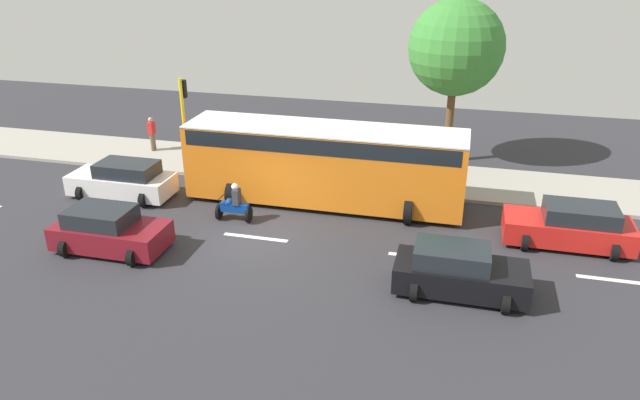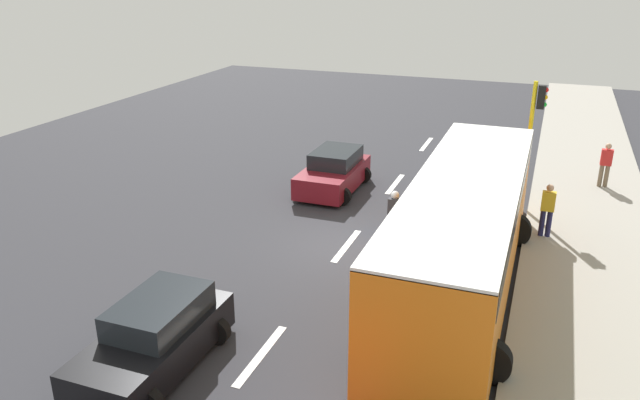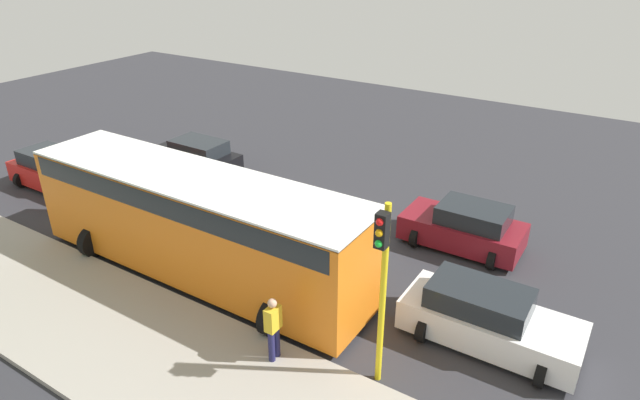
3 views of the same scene
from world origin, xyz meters
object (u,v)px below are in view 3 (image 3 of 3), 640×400
at_px(car_white, 487,319).
at_px(car_maroon, 465,227).
at_px(city_bus, 196,218).
at_px(motorcycle, 326,244).
at_px(car_black, 196,158).
at_px(pedestrian_near_signal, 273,327).
at_px(car_red, 57,171).
at_px(traffic_light_corner, 382,273).

xyz_separation_m(car_white, car_maroon, (-4.23, -2.02, -0.00)).
xyz_separation_m(city_bus, motorcycle, (-2.48, 2.89, -1.20)).
xyz_separation_m(car_black, pedestrian_near_signal, (7.48, 9.70, 0.35)).
height_order(car_red, traffic_light_corner, traffic_light_corner).
height_order(motorcycle, traffic_light_corner, traffic_light_corner).
xyz_separation_m(car_white, car_black, (-4.09, -13.69, -0.00)).
relative_size(car_maroon, motorcycle, 2.49).
height_order(car_maroon, motorcycle, motorcycle).
relative_size(car_black, city_bus, 0.36).
distance_m(car_black, traffic_light_corner, 13.95).
bearing_deg(motorcycle, traffic_light_corner, 44.53).
relative_size(car_white, traffic_light_corner, 0.95).
bearing_deg(motorcycle, car_maroon, 134.04).
bearing_deg(car_black, traffic_light_corner, 60.72).
bearing_deg(car_maroon, city_bus, -47.53).
xyz_separation_m(car_white, pedestrian_near_signal, (3.39, -3.99, 0.35)).
bearing_deg(car_red, car_maroon, 105.33).
height_order(car_white, city_bus, city_bus).
xyz_separation_m(car_black, traffic_light_corner, (6.73, 12.01, 2.22)).
xyz_separation_m(car_black, city_bus, (5.52, 5.49, 1.14)).
bearing_deg(city_bus, motorcycle, 130.58).
distance_m(car_black, motorcycle, 8.92).
bearing_deg(car_white, city_bus, -80.12).
bearing_deg(city_bus, car_black, -135.17).
height_order(car_red, city_bus, city_bus).
xyz_separation_m(pedestrian_near_signal, traffic_light_corner, (-0.75, 2.31, 1.87)).
distance_m(car_white, traffic_light_corner, 3.84).
relative_size(motorcycle, traffic_light_corner, 0.34).
distance_m(car_white, car_red, 17.33).
bearing_deg(car_black, city_bus, 44.83).
height_order(motorcycle, pedestrian_near_signal, pedestrian_near_signal).
relative_size(car_black, traffic_light_corner, 0.88).
bearing_deg(car_maroon, traffic_light_corner, 2.82).
bearing_deg(car_red, city_bus, 80.90).
bearing_deg(pedestrian_near_signal, city_bus, -114.95).
distance_m(motorcycle, pedestrian_near_signal, 4.65).
bearing_deg(traffic_light_corner, city_bus, -100.54).
xyz_separation_m(car_white, motorcycle, (-1.05, -5.31, -0.07)).
distance_m(city_bus, pedestrian_near_signal, 4.71).
xyz_separation_m(car_white, city_bus, (1.43, -8.20, 1.14)).
bearing_deg(car_white, pedestrian_near_signal, -49.65).
relative_size(car_white, car_red, 1.00).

